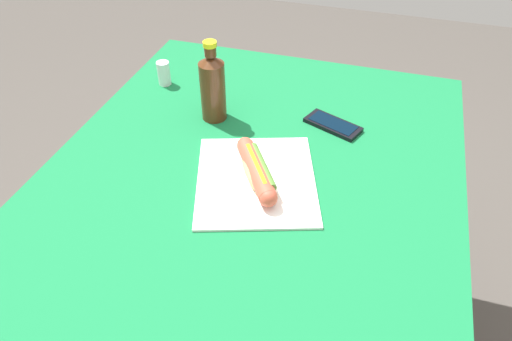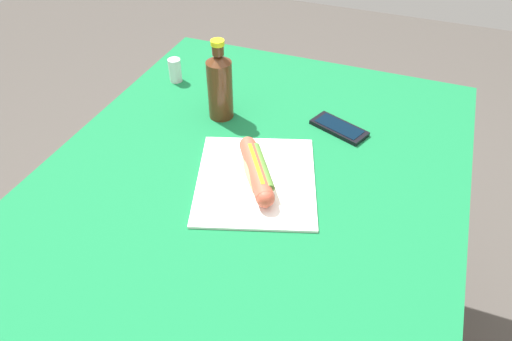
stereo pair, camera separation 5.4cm
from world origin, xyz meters
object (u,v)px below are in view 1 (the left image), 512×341
object	(u,v)px
soda_bottle	(213,86)
salt_shaker	(164,73)
hot_dog	(256,170)
cell_phone	(333,125)

from	to	relation	value
soda_bottle	salt_shaker	world-z (taller)	soda_bottle
hot_dog	salt_shaker	distance (m)	0.50
cell_phone	soda_bottle	bearing A→B (deg)	-81.12
cell_phone	salt_shaker	xyz separation A→B (m)	(-0.07, -0.50, 0.03)
soda_bottle	cell_phone	bearing A→B (deg)	98.88
hot_dog	salt_shaker	bearing A→B (deg)	-130.94
hot_dog	cell_phone	size ratio (longest dim) A/B	1.23
cell_phone	soda_bottle	size ratio (longest dim) A/B	0.74
cell_phone	soda_bottle	world-z (taller)	soda_bottle
hot_dog	soda_bottle	bearing A→B (deg)	-139.44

